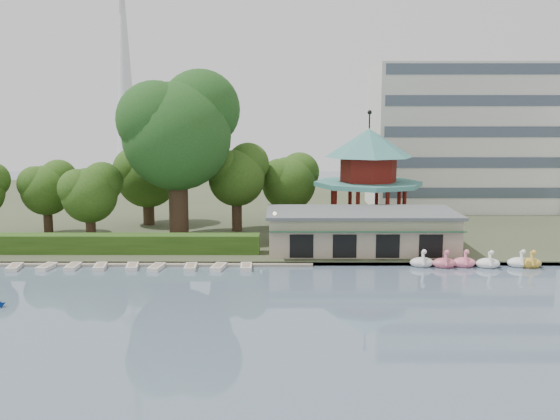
{
  "coord_description": "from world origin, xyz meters",
  "views": [
    {
      "loc": [
        2.17,
        -38.58,
        13.84
      ],
      "look_at": [
        2.0,
        18.0,
        5.0
      ],
      "focal_mm": 40.0,
      "sensor_mm": 36.0,
      "label": 1
    }
  ],
  "objects_px": {
    "boathouse": "(361,230)",
    "pavilion": "(368,169)",
    "dock": "(128,264)",
    "big_tree": "(178,127)"
  },
  "relations": [
    {
      "from": "big_tree",
      "to": "pavilion",
      "type": "bearing_deg",
      "value": 10.37
    },
    {
      "from": "dock",
      "to": "pavilion",
      "type": "xyz_separation_m",
      "value": [
        24.0,
        14.8,
        7.36
      ]
    },
    {
      "from": "boathouse",
      "to": "big_tree",
      "type": "height_order",
      "value": "big_tree"
    },
    {
      "from": "boathouse",
      "to": "pavilion",
      "type": "bearing_deg",
      "value": 78.72
    },
    {
      "from": "pavilion",
      "to": "big_tree",
      "type": "relative_size",
      "value": 0.74
    },
    {
      "from": "boathouse",
      "to": "pavilion",
      "type": "height_order",
      "value": "pavilion"
    },
    {
      "from": "dock",
      "to": "big_tree",
      "type": "relative_size",
      "value": 1.87
    },
    {
      "from": "dock",
      "to": "boathouse",
      "type": "relative_size",
      "value": 1.83
    },
    {
      "from": "dock",
      "to": "pavilion",
      "type": "height_order",
      "value": "pavilion"
    },
    {
      "from": "boathouse",
      "to": "big_tree",
      "type": "bearing_deg",
      "value": 161.75
    }
  ]
}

